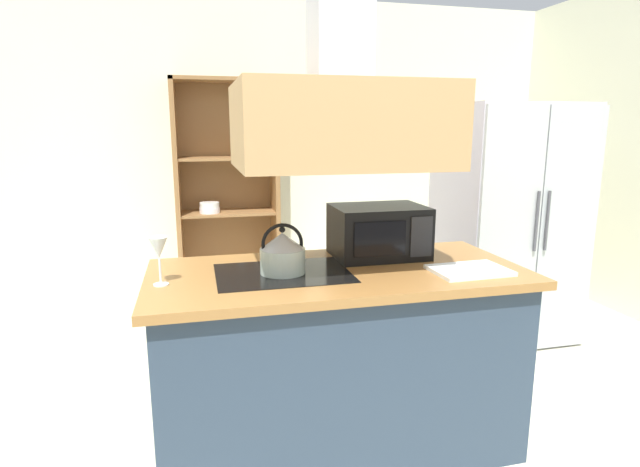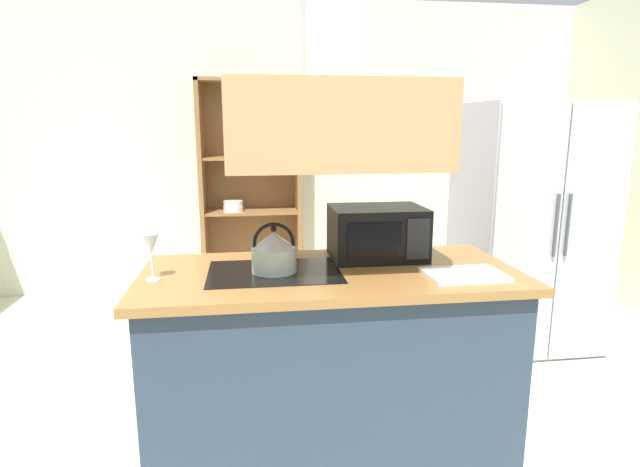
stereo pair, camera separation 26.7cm
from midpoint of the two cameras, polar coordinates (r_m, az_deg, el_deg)
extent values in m
cube|color=#E9E9C9|center=(4.94, -3.63, 9.53)|extent=(6.00, 0.12, 2.70)
cube|color=#2B3A4B|center=(2.54, 4.25, -14.40)|extent=(1.65, 0.73, 0.86)
cube|color=olive|center=(2.37, 4.42, -4.60)|extent=(1.73, 0.81, 0.04)
cube|color=black|center=(2.32, -1.86, -4.36)|extent=(0.60, 0.45, 0.00)
cube|color=tan|center=(2.27, 4.69, 11.92)|extent=(0.90, 0.70, 0.36)
cube|color=silver|center=(3.95, 24.00, 0.70)|extent=(0.90, 0.72, 1.71)
cube|color=#B9BDBD|center=(3.52, 24.07, -0.56)|extent=(0.44, 0.03, 1.67)
cube|color=#B5BCBD|center=(3.78, 29.87, -0.33)|extent=(0.44, 0.03, 1.67)
cylinder|color=#4C4C51|center=(3.58, 26.95, 0.77)|extent=(0.02, 0.02, 0.40)
cylinder|color=#4C4C51|center=(3.63, 27.98, 0.80)|extent=(0.02, 0.02, 0.40)
cube|color=olive|center=(4.71, -11.44, 4.68)|extent=(0.04, 0.40, 1.96)
cube|color=olive|center=(4.74, -0.89, 4.96)|extent=(0.04, 0.40, 1.96)
cube|color=olive|center=(4.68, -6.42, 16.64)|extent=(0.91, 0.40, 0.03)
cube|color=olive|center=(4.91, -5.91, -6.12)|extent=(0.91, 0.40, 0.08)
cube|color=olive|center=(4.89, -6.23, 5.11)|extent=(0.91, 0.02, 1.96)
cube|color=olive|center=(4.73, -6.10, 2.48)|extent=(0.83, 0.36, 0.02)
cube|color=olive|center=(4.68, -6.23, 8.42)|extent=(0.83, 0.36, 0.02)
cylinder|color=white|center=(4.67, -8.09, 2.78)|extent=(0.18, 0.18, 0.05)
cylinder|color=white|center=(4.67, -8.10, 3.32)|extent=(0.17, 0.17, 0.05)
cylinder|color=silver|center=(4.64, -4.87, 9.31)|extent=(0.01, 0.01, 0.12)
cone|color=silver|center=(4.63, -4.90, 10.55)|extent=(0.07, 0.07, 0.08)
cylinder|color=silver|center=(4.65, -3.06, 9.34)|extent=(0.01, 0.01, 0.12)
cone|color=silver|center=(4.64, -3.08, 10.57)|extent=(0.07, 0.07, 0.08)
cylinder|color=#AFC1B5|center=(2.31, -1.87, -2.98)|extent=(0.20, 0.20, 0.11)
cone|color=#AEB2B5|center=(2.29, -1.89, -0.75)|extent=(0.19, 0.19, 0.07)
sphere|color=black|center=(2.28, -1.89, 0.50)|extent=(0.03, 0.03, 0.03)
torus|color=black|center=(2.29, -1.88, -1.12)|extent=(0.19, 0.02, 0.19)
cube|color=white|center=(2.38, 18.98, -4.41)|extent=(0.35, 0.25, 0.02)
cube|color=black|center=(2.59, 9.35, 0.09)|extent=(0.46, 0.34, 0.26)
cube|color=black|center=(2.41, 9.32, -0.79)|extent=(0.26, 0.01, 0.17)
cube|color=#262628|center=(2.48, 14.00, -0.63)|extent=(0.11, 0.01, 0.20)
cylinder|color=silver|center=(2.28, -15.03, -5.04)|extent=(0.06, 0.06, 0.01)
cylinder|color=silver|center=(2.27, -15.11, -3.64)|extent=(0.01, 0.01, 0.11)
cone|color=silver|center=(2.24, -15.24, -1.18)|extent=(0.08, 0.08, 0.09)
camera|label=1|loc=(0.13, -87.14, 0.60)|focal=28.56mm
camera|label=2|loc=(0.13, 92.86, -0.60)|focal=28.56mm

